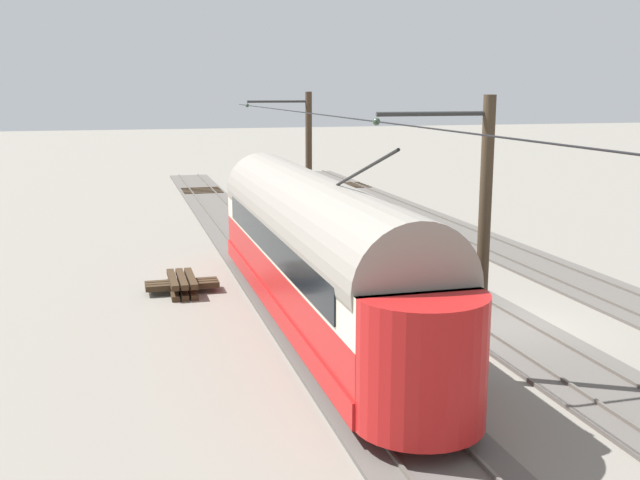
# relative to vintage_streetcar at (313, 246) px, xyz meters

# --- Properties ---
(ground_plane) EXTENTS (220.00, 220.00, 0.00)m
(ground_plane) POSITION_rel_vintage_streetcar_xyz_m (-5.03, 1.86, -2.27)
(ground_plane) COLOR gray
(track_adjacent_siding) EXTENTS (2.80, 80.00, 0.18)m
(track_adjacent_siding) POSITION_rel_vintage_streetcar_xyz_m (-5.03, 1.55, -2.21)
(track_adjacent_siding) COLOR #56514C
(track_adjacent_siding) RESTS_ON ground
(track_third_siding) EXTENTS (2.80, 80.00, 0.18)m
(track_third_siding) POSITION_rel_vintage_streetcar_xyz_m (0.00, 1.55, -2.21)
(track_third_siding) COLOR #56514C
(track_third_siding) RESTS_ON ground
(vintage_streetcar) EXTENTS (2.65, 18.18, 5.36)m
(vintage_streetcar) POSITION_rel_vintage_streetcar_xyz_m (0.00, 0.00, 0.00)
(vintage_streetcar) COLOR red
(vintage_streetcar) RESTS_ON ground
(catenary_pole_foreground) EXTENTS (2.81, 0.28, 6.54)m
(catenary_pole_foreground) POSITION_rel_vintage_streetcar_xyz_m (-2.51, -10.63, 1.16)
(catenary_pole_foreground) COLOR #423323
(catenary_pole_foreground) RESTS_ON ground
(catenary_pole_mid_near) EXTENTS (2.81, 0.28, 6.54)m
(catenary_pole_mid_near) POSITION_rel_vintage_streetcar_xyz_m (-2.51, 5.21, 1.16)
(catenary_pole_mid_near) COLOR #423323
(catenary_pole_mid_near) RESTS_ON ground
(overhead_wire_run) EXTENTS (2.61, 51.52, 0.18)m
(overhead_wire_run) POSITION_rel_vintage_streetcar_xyz_m (-0.04, 12.39, 3.73)
(overhead_wire_run) COLOR black
(overhead_wire_run) RESTS_ON ground
(spare_tie_stack) EXTENTS (2.40, 2.40, 0.54)m
(spare_tie_stack) POSITION_rel_vintage_streetcar_xyz_m (3.39, -4.34, -2.00)
(spare_tie_stack) COLOR #382819
(spare_tie_stack) RESTS_ON ground
(track_end_bumper) EXTENTS (1.80, 0.60, 0.80)m
(track_end_bumper) POSITION_rel_vintage_streetcar_xyz_m (-5.03, -12.48, -1.87)
(track_end_bumper) COLOR #B2A519
(track_end_bumper) RESTS_ON ground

